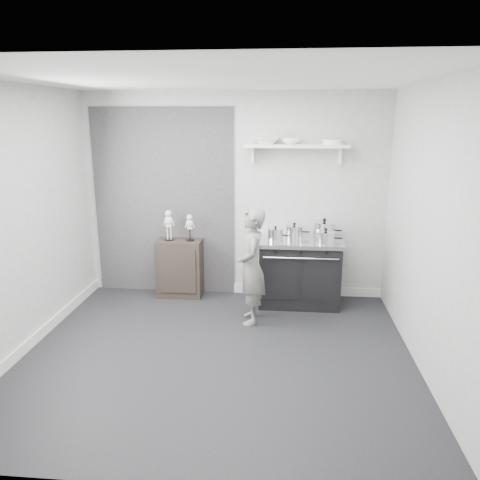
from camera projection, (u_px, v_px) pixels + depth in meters
name	position (u px, v px, depth m)	size (l,w,h in m)	color
ground	(216.00, 354.00, 4.81)	(4.00, 4.00, 0.00)	black
room_shell	(207.00, 195.00, 4.55)	(4.02, 3.62, 2.71)	#A1A19F
wall_shelf	(296.00, 147.00, 5.85)	(1.30, 0.26, 0.24)	white
stove	(299.00, 271.00, 6.05)	(1.08, 0.67, 0.86)	black
side_cabinet	(180.00, 268.00, 6.33)	(0.60, 0.35, 0.78)	black
child	(251.00, 266.00, 5.43)	(0.50, 0.33, 1.37)	slate
pot_front_left	(275.00, 235.00, 5.84)	(0.28, 0.19, 0.20)	silver
pot_back_left	(294.00, 231.00, 6.05)	(0.32, 0.23, 0.19)	silver
pot_back_right	(324.00, 230.00, 6.01)	(0.36, 0.28, 0.25)	silver
pot_front_right	(326.00, 237.00, 5.73)	(0.32, 0.24, 0.19)	silver
skeleton_full	(169.00, 223.00, 6.18)	(0.13, 0.08, 0.47)	beige
skeleton_torso	(190.00, 226.00, 6.17)	(0.11, 0.07, 0.41)	beige
bowl_large	(267.00, 141.00, 5.86)	(0.30, 0.30, 0.07)	white
bowl_small	(291.00, 141.00, 5.83)	(0.23, 0.23, 0.07)	white
plate_stack	(333.00, 142.00, 5.79)	(0.25, 0.25, 0.06)	white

